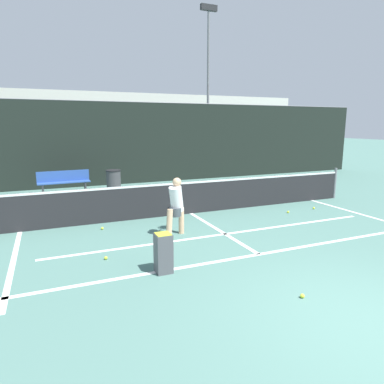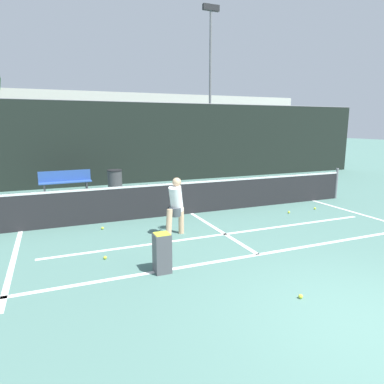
{
  "view_description": "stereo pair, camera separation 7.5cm",
  "coord_description": "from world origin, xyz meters",
  "px_view_note": "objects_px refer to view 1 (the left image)",
  "views": [
    {
      "loc": [
        -3.77,
        -2.75,
        2.56
      ],
      "look_at": [
        -0.58,
        4.75,
        0.95
      ],
      "focal_mm": 32.0,
      "sensor_mm": 36.0,
      "label": 1
    },
    {
      "loc": [
        -3.7,
        -2.78,
        2.56
      ],
      "look_at": [
        -0.58,
        4.75,
        0.95
      ],
      "focal_mm": 32.0,
      "sensor_mm": 36.0,
      "label": 2
    }
  ],
  "objects_px": {
    "player_practicing": "(176,205)",
    "trash_bin": "(114,181)",
    "courtside_bench": "(64,181)",
    "parked_car": "(167,162)",
    "ball_hopper": "(163,252)"
  },
  "relations": [
    {
      "from": "player_practicing",
      "to": "trash_bin",
      "type": "relative_size",
      "value": 1.62
    },
    {
      "from": "ball_hopper",
      "to": "parked_car",
      "type": "bearing_deg",
      "value": 70.82
    },
    {
      "from": "trash_bin",
      "to": "player_practicing",
      "type": "bearing_deg",
      "value": -86.86
    },
    {
      "from": "player_practicing",
      "to": "trash_bin",
      "type": "xyz_separation_m",
      "value": [
        -0.33,
        6.01,
        -0.32
      ]
    },
    {
      "from": "courtside_bench",
      "to": "trash_bin",
      "type": "bearing_deg",
      "value": -14.0
    },
    {
      "from": "player_practicing",
      "to": "trash_bin",
      "type": "bearing_deg",
      "value": 49.84
    },
    {
      "from": "courtside_bench",
      "to": "parked_car",
      "type": "height_order",
      "value": "parked_car"
    },
    {
      "from": "player_practicing",
      "to": "trash_bin",
      "type": "distance_m",
      "value": 6.03
    },
    {
      "from": "ball_hopper",
      "to": "parked_car",
      "type": "height_order",
      "value": "parked_car"
    },
    {
      "from": "ball_hopper",
      "to": "trash_bin",
      "type": "height_order",
      "value": "trash_bin"
    },
    {
      "from": "player_practicing",
      "to": "courtside_bench",
      "type": "bearing_deg",
      "value": 65.02
    },
    {
      "from": "ball_hopper",
      "to": "courtside_bench",
      "type": "height_order",
      "value": "courtside_bench"
    },
    {
      "from": "player_practicing",
      "to": "parked_car",
      "type": "distance_m",
      "value": 10.52
    },
    {
      "from": "courtside_bench",
      "to": "parked_car",
      "type": "bearing_deg",
      "value": 32.06
    },
    {
      "from": "courtside_bench",
      "to": "trash_bin",
      "type": "relative_size",
      "value": 2.21
    }
  ]
}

